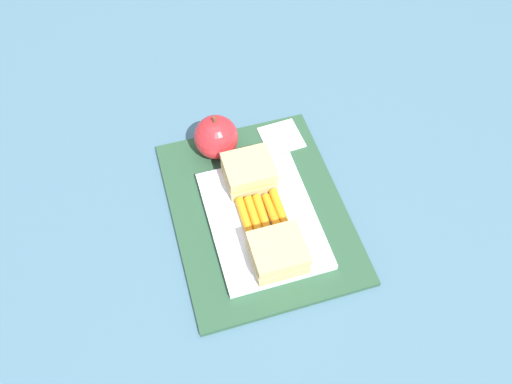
{
  "coord_description": "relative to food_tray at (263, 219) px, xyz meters",
  "views": [
    {
      "loc": [
        -0.43,
        0.13,
        0.72
      ],
      "look_at": [
        0.01,
        0.0,
        0.04
      ],
      "focal_mm": 35.45,
      "sensor_mm": 36.0,
      "label": 1
    }
  ],
  "objects": [
    {
      "name": "apple",
      "position": [
        0.16,
        0.04,
        0.03
      ],
      "size": [
        0.08,
        0.08,
        0.09
      ],
      "color": "red",
      "rests_on": "lunchbag_mat"
    },
    {
      "name": "lunchbag_mat",
      "position": [
        0.03,
        0.0,
        -0.01
      ],
      "size": [
        0.36,
        0.28,
        0.01
      ],
      "primitive_type": "cube",
      "color": "#284C33",
      "rests_on": "ground_plane"
    },
    {
      "name": "sandwich_half_right",
      "position": [
        0.08,
        0.0,
        0.03
      ],
      "size": [
        0.07,
        0.08,
        0.04
      ],
      "color": "tan",
      "rests_on": "food_tray"
    },
    {
      "name": "carrot_sticks_bundle",
      "position": [
        0.0,
        -0.0,
        0.01
      ],
      "size": [
        0.08,
        0.07,
        0.02
      ],
      "color": "orange",
      "rests_on": "food_tray"
    },
    {
      "name": "ground_plane",
      "position": [
        0.03,
        0.0,
        -0.02
      ],
      "size": [
        2.4,
        2.4,
        0.0
      ],
      "primitive_type": "plane",
      "color": "#42667A"
    },
    {
      "name": "paper_napkin",
      "position": [
        0.16,
        -0.08,
        -0.0
      ],
      "size": [
        0.07,
        0.07,
        0.0
      ],
      "primitive_type": "cube",
      "rotation": [
        0.0,
        0.0,
        0.06
      ],
      "color": "white",
      "rests_on": "lunchbag_mat"
    },
    {
      "name": "food_tray",
      "position": [
        0.0,
        0.0,
        0.0
      ],
      "size": [
        0.23,
        0.17,
        0.01
      ],
      "primitive_type": "cube",
      "color": "white",
      "rests_on": "lunchbag_mat"
    },
    {
      "name": "sandwich_half_left",
      "position": [
        -0.08,
        0.0,
        0.03
      ],
      "size": [
        0.07,
        0.08,
        0.04
      ],
      "color": "tan",
      "rests_on": "food_tray"
    }
  ]
}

